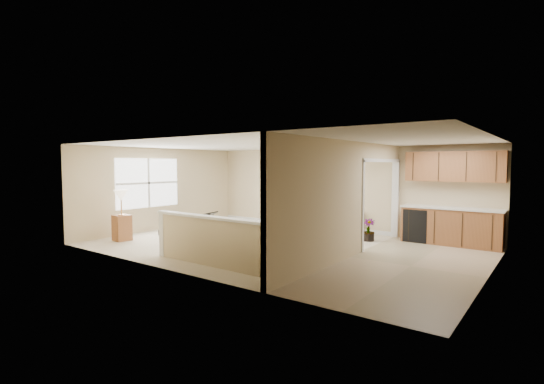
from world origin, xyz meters
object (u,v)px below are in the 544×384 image
Objects in this scene: piano at (195,213)px; palm_plant at (278,211)px; lamp_stand at (122,219)px; loveseat at (336,221)px; small_plant at (368,232)px; accent_table at (297,212)px; piano_bench at (237,233)px.

piano is 2.56m from palm_plant.
lamp_stand is (-0.67, -1.96, -0.01)m from piano.
loveseat reaches higher than small_plant.
accent_table reaches higher than small_plant.
piano is 1.98m from piano_bench.
loveseat is 1.44× the size of palm_plant.
piano_bench is at bearing -105.76° from loveseat.
small_plant is at bearing -13.20° from accent_table.
loveseat is 1.53m from small_plant.
loveseat reaches higher than accent_table.
small_plant is 6.49m from lamp_stand.
loveseat is (1.33, 2.92, 0.08)m from piano_bench.
small_plant is 0.44× the size of lamp_stand.
piano is 3.15m from accent_table.
loveseat is at bearing 5.99° from accent_table.
lamp_stand is (-2.19, -4.01, 0.03)m from palm_plant.
palm_plant reaches higher than small_plant.
piano_bench is 1.23× the size of small_plant.
lamp_stand reaches higher than loveseat.
palm_plant is at bearing -154.42° from loveseat.
accent_table is at bearing -165.27° from loveseat.
piano reaches higher than loveseat.
loveseat is at bearing 49.19° from lamp_stand.
piano_bench is 2.45m from palm_plant.
piano_bench is at bearing -91.43° from accent_table.
loveseat is 1.19× the size of lamp_stand.
small_plant is (4.59, 1.84, -0.33)m from piano.
piano is 3.33× the size of small_plant.
piano is at bearing 169.98° from piano_bench.
loveseat is 1.81m from palm_plant.
piano_bench is 0.87× the size of accent_table.
accent_table is at bearing 58.89° from lamp_stand.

